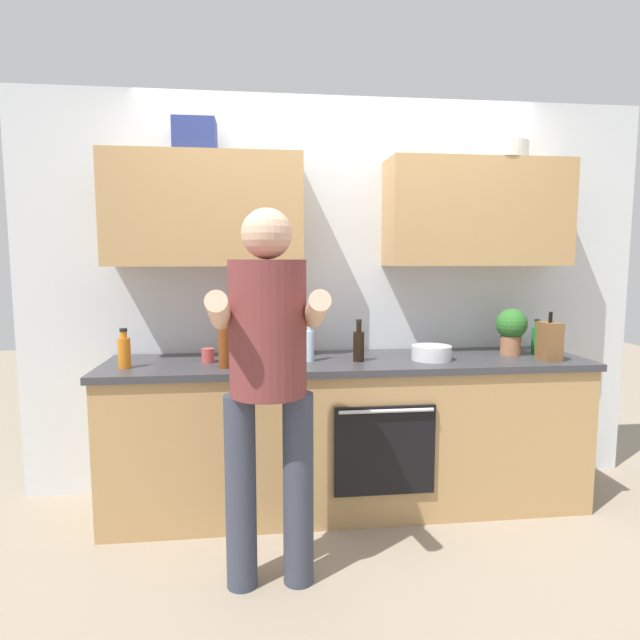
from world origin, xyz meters
TOP-DOWN VIEW (x-y plane):
  - ground_plane at (0.00, 0.00)m, footprint 12.00×12.00m
  - back_wall_unit at (0.00, 0.27)m, footprint 4.00×0.39m
  - counter at (0.00, -0.00)m, footprint 2.84×0.67m
  - person_standing at (-0.49, -0.74)m, footprint 0.49×0.45m
  - bottle_vinegar at (-0.71, -0.16)m, footprint 0.07×0.07m
  - bottle_soda at (1.20, 0.06)m, footprint 0.06×0.06m
  - bottle_juice at (-1.26, -0.10)m, footprint 0.07×0.07m
  - bottle_soy at (0.05, -0.06)m, footprint 0.06×0.06m
  - bottle_oil at (-0.27, 0.12)m, footprint 0.05×0.05m
  - bottle_water at (-0.24, -0.03)m, footprint 0.05×0.05m
  - cup_ceramic at (-0.82, 0.01)m, footprint 0.07×0.07m
  - mixing_bowl at (0.48, -0.06)m, footprint 0.23×0.23m
  - knife_block at (1.17, -0.15)m, footprint 0.10×0.14m
  - potted_herb at (1.02, 0.03)m, footprint 0.19×0.19m
  - grocery_bag_crisps at (-0.50, 0.03)m, footprint 0.29×0.23m

SIDE VIEW (x-z plane):
  - ground_plane at x=0.00m, z-range 0.00..0.00m
  - counter at x=0.00m, z-range 0.00..0.90m
  - cup_ceramic at x=-0.82m, z-range 0.90..0.98m
  - mixing_bowl at x=0.48m, z-range 0.90..0.98m
  - bottle_soda at x=1.20m, z-range 0.88..1.10m
  - bottle_juice at x=-1.26m, z-range 0.88..1.10m
  - grocery_bag_crisps at x=-0.50m, z-range 0.90..1.09m
  - bottle_soy at x=0.05m, z-range 0.87..1.12m
  - bottle_water at x=-0.24m, z-range 0.88..1.14m
  - bottle_oil at x=-0.27m, z-range 0.88..1.14m
  - knife_block at x=1.17m, z-range 0.87..1.15m
  - person_standing at x=-0.49m, z-range 0.16..1.87m
  - bottle_vinegar at x=-0.71m, z-range 0.88..1.21m
  - potted_herb at x=1.02m, z-range 0.92..1.21m
  - back_wall_unit at x=0.00m, z-range 0.24..2.74m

